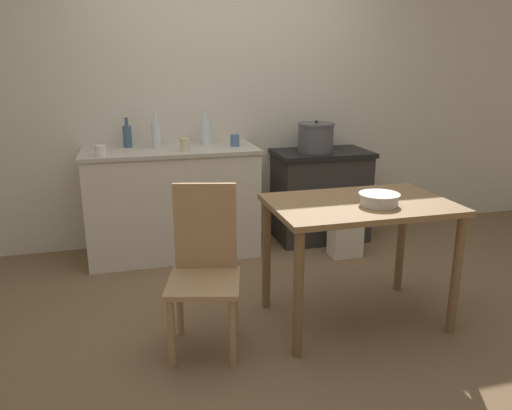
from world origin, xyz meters
TOP-DOWN VIEW (x-y plane):
  - ground_plane at (0.00, 0.00)m, footprint 14.00×14.00m
  - wall_back at (0.00, 1.58)m, footprint 8.00×0.07m
  - counter_cabinet at (-0.53, 1.25)m, footprint 1.43×0.63m
  - stove at (0.83, 1.29)m, footprint 0.85×0.56m
  - work_table at (0.46, -0.21)m, footprint 1.10×0.71m
  - chair at (-0.51, -0.24)m, footprint 0.49×0.49m
  - flour_sack at (0.87, 0.80)m, footprint 0.26×0.18m
  - stock_pot at (0.75, 1.25)m, footprint 0.32×0.32m
  - mixing_bowl_large at (0.53, -0.30)m, footprint 0.24×0.24m
  - bottle_far_left at (-0.22, 1.36)m, footprint 0.08×0.08m
  - bottle_left at (-0.63, 1.32)m, footprint 0.07×0.07m
  - bottle_mid_left at (-0.86, 1.41)m, footprint 0.07×0.07m
  - cup_center_left at (0.01, 1.22)m, footprint 0.07×0.07m
  - cup_center at (-1.07, 1.05)m, footprint 0.09×0.09m
  - cup_center_right at (-0.43, 1.09)m, footprint 0.07×0.07m

SIDE VIEW (x-z plane):
  - ground_plane at x=0.00m, z-range 0.00..0.00m
  - flour_sack at x=0.87m, z-range 0.00..0.38m
  - stove at x=0.83m, z-range 0.00..0.83m
  - counter_cabinet at x=-0.53m, z-range 0.00..0.92m
  - chair at x=-0.51m, z-range 0.02..0.96m
  - work_table at x=0.46m, z-range 0.27..1.06m
  - mixing_bowl_large at x=0.53m, z-range 0.79..0.86m
  - stock_pot at x=0.75m, z-range 0.82..1.10m
  - cup_center at x=-1.07m, z-range 0.92..1.00m
  - cup_center_left at x=0.01m, z-range 0.92..1.02m
  - cup_center_right at x=-0.43m, z-range 0.92..1.02m
  - bottle_mid_left at x=-0.86m, z-range 0.89..1.13m
  - bottle_left at x=-0.63m, z-range 0.88..1.17m
  - bottle_far_left at x=-0.22m, z-range 0.88..1.18m
  - wall_back at x=0.00m, z-range 0.00..2.55m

